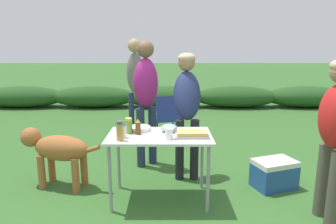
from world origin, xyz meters
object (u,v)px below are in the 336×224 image
standing_person_in_dark_puffer (147,92)px  standing_person_with_beanie (136,78)px  food_tray (193,134)px  paper_cup_stack (170,134)px  folding_table (160,142)px  dog (57,149)px  plate_stack (141,128)px  camp_chair_green_behind_table (168,115)px  cooler_box (275,174)px  mixing_bowl (170,128)px  mayo_bottle (124,131)px  spice_jar (121,131)px  relish_jar (130,126)px  standing_person_in_olive_jacket (188,100)px  beer_bottle (139,127)px

standing_person_in_dark_puffer → standing_person_with_beanie: bearing=65.4°
food_tray → paper_cup_stack: (-0.24, -0.10, 0.03)m
folding_table → dog: (-1.23, 0.32, -0.19)m
plate_stack → camp_chair_green_behind_table: camp_chair_green_behind_table is taller
cooler_box → food_tray: bearing=179.1°
mixing_bowl → mayo_bottle: size_ratio=1.18×
spice_jar → relish_jar: (0.05, 0.26, -0.01)m
camp_chair_green_behind_table → cooler_box: size_ratio=1.49×
paper_cup_stack → cooler_box: (1.26, 0.44, -0.63)m
mixing_bowl → spice_jar: spice_jar is taller
paper_cup_stack → dog: paper_cup_stack is taller
spice_jar → cooler_box: spice_jar is taller
spice_jar → dog: 1.06m
plate_stack → standing_person_in_olive_jacket: 0.76m
standing_person_with_beanie → dog: 2.13m
mixing_bowl → cooler_box: size_ratio=0.33×
relish_jar → camp_chair_green_behind_table: bearing=78.9°
food_tray → plate_stack: bearing=158.0°
spice_jar → relish_jar: 0.26m
paper_cup_stack → spice_jar: spice_jar is taller
relish_jar → standing_person_in_olive_jacket: standing_person_in_olive_jacket is taller
paper_cup_stack → relish_jar: relish_jar is taller
mixing_bowl → beer_bottle: bearing=-162.5°
standing_person_with_beanie → standing_person_in_dark_puffer: bearing=-83.3°
mixing_bowl → dog: 1.38m
spice_jar → relish_jar: size_ratio=1.17×
mayo_bottle → standing_person_with_beanie: 2.32m
food_tray → dog: (-1.57, 0.38, -0.30)m
plate_stack → cooler_box: 1.69m
beer_bottle → camp_chair_green_behind_table: bearing=81.9°
plate_stack → spice_jar: bearing=-114.0°
standing_person_with_beanie → camp_chair_green_behind_table: bearing=-13.3°
standing_person_in_dark_puffer → camp_chair_green_behind_table: size_ratio=2.09×
standing_person_in_olive_jacket → mayo_bottle: bearing=-134.3°
spice_jar → standing_person_in_olive_jacket: (0.71, 0.84, 0.16)m
food_tray → relish_jar: (-0.67, 0.12, 0.06)m
paper_cup_stack → mayo_bottle: mayo_bottle is taller
standing_person_with_beanie → cooler_box: (1.84, -1.91, -0.96)m
paper_cup_stack → spice_jar: size_ratio=0.56×
beer_bottle → standing_person_in_olive_jacket: 0.85m
standing_person_in_dark_puffer → spice_jar: bearing=-135.7°
folding_table → food_tray: food_tray is taller
folding_table → standing_person_with_beanie: (-0.48, 2.20, 0.46)m
standing_person_in_olive_jacket → dog: 1.68m
standing_person_in_olive_jacket → standing_person_with_beanie: size_ratio=0.88×
cooler_box → relish_jar: bearing=168.2°
cooler_box → beer_bottle: bearing=170.1°
beer_bottle → spice_jar: bearing=-126.3°
mayo_bottle → standing_person_in_dark_puffer: (0.16, 1.10, 0.24)m
mixing_bowl → mayo_bottle: 0.52m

